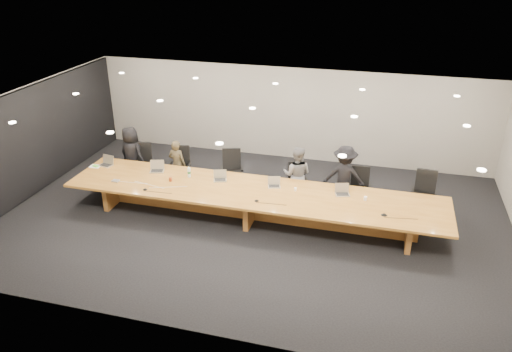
% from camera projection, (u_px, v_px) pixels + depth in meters
% --- Properties ---
extents(ground, '(12.00, 12.00, 0.00)m').
position_uv_depth(ground, '(253.00, 218.00, 12.05)').
color(ground, black).
rests_on(ground, ground).
extents(back_wall, '(12.00, 0.02, 2.80)m').
position_uv_depth(back_wall, '(288.00, 114.00, 14.96)').
color(back_wall, '#B2ADA2').
rests_on(back_wall, ground).
extents(left_wall_panel, '(0.08, 7.84, 2.74)m').
position_uv_depth(left_wall_panel, '(32.00, 142.00, 12.90)').
color(left_wall_panel, black).
rests_on(left_wall_panel, ground).
extents(conference_table, '(9.00, 1.80, 0.75)m').
position_uv_depth(conference_table, '(253.00, 199.00, 11.83)').
color(conference_table, '#945D20').
rests_on(conference_table, ground).
extents(chair_far_left, '(0.73, 0.73, 1.13)m').
position_uv_depth(chair_far_left, '(143.00, 164.00, 13.65)').
color(chair_far_left, black).
rests_on(chair_far_left, ground).
extents(chair_left, '(0.64, 0.64, 1.11)m').
position_uv_depth(chair_left, '(180.00, 166.00, 13.52)').
color(chair_left, black).
rests_on(chair_left, ground).
extents(chair_mid_left, '(0.74, 0.74, 1.16)m').
position_uv_depth(chair_mid_left, '(232.00, 171.00, 13.17)').
color(chair_mid_left, black).
rests_on(chair_mid_left, ground).
extents(chair_mid_right, '(0.67, 0.67, 1.03)m').
position_uv_depth(chair_mid_right, '(297.00, 183.00, 12.69)').
color(chair_mid_right, black).
rests_on(chair_mid_right, ground).
extents(chair_right, '(0.58, 0.58, 1.08)m').
position_uv_depth(chair_right, '(359.00, 188.00, 12.32)').
color(chair_right, black).
rests_on(chair_right, ground).
extents(chair_far_right, '(0.65, 0.65, 1.16)m').
position_uv_depth(chair_far_right, '(424.00, 194.00, 11.94)').
color(chair_far_right, black).
rests_on(chair_far_right, ground).
extents(person_a, '(0.87, 0.68, 1.57)m').
position_uv_depth(person_a, '(132.00, 154.00, 13.68)').
color(person_a, black).
rests_on(person_a, ground).
extents(person_b, '(0.53, 0.38, 1.36)m').
position_uv_depth(person_b, '(177.00, 164.00, 13.33)').
color(person_b, '#39301F').
rests_on(person_b, ground).
extents(person_c, '(0.74, 0.58, 1.49)m').
position_uv_depth(person_c, '(297.00, 175.00, 12.56)').
color(person_c, slate).
rests_on(person_c, ground).
extents(person_d, '(1.07, 0.64, 1.62)m').
position_uv_depth(person_d, '(344.00, 177.00, 12.32)').
color(person_d, black).
rests_on(person_d, ground).
extents(laptop_a, '(0.38, 0.30, 0.27)m').
position_uv_depth(laptop_a, '(105.00, 161.00, 13.01)').
color(laptop_a, '#B9A68D').
rests_on(laptop_a, conference_table).
extents(laptop_b, '(0.41, 0.35, 0.28)m').
position_uv_depth(laptop_b, '(157.00, 167.00, 12.68)').
color(laptop_b, tan).
rests_on(laptop_b, conference_table).
extents(laptop_c, '(0.37, 0.32, 0.25)m').
position_uv_depth(laptop_c, '(220.00, 176.00, 12.20)').
color(laptop_c, tan).
rests_on(laptop_c, conference_table).
extents(laptop_d, '(0.34, 0.29, 0.23)m').
position_uv_depth(laptop_d, '(274.00, 182.00, 11.88)').
color(laptop_d, '#C4B596').
rests_on(laptop_d, conference_table).
extents(laptop_e, '(0.38, 0.32, 0.26)m').
position_uv_depth(laptop_e, '(343.00, 190.00, 11.49)').
color(laptop_e, tan).
rests_on(laptop_e, conference_table).
extents(water_bottle, '(0.09, 0.09, 0.25)m').
position_uv_depth(water_bottle, '(189.00, 172.00, 12.39)').
color(water_bottle, silver).
rests_on(water_bottle, conference_table).
extents(amber_mug, '(0.10, 0.10, 0.10)m').
position_uv_depth(amber_mug, '(170.00, 179.00, 12.20)').
color(amber_mug, maroon).
rests_on(amber_mug, conference_table).
extents(paper_cup_near, '(0.08, 0.08, 0.08)m').
position_uv_depth(paper_cup_near, '(295.00, 189.00, 11.72)').
color(paper_cup_near, white).
rests_on(paper_cup_near, conference_table).
extents(paper_cup_far, '(0.10, 0.10, 0.09)m').
position_uv_depth(paper_cup_far, '(365.00, 199.00, 11.28)').
color(paper_cup_far, white).
rests_on(paper_cup_far, conference_table).
extents(notepad, '(0.28, 0.23, 0.02)m').
position_uv_depth(notepad, '(95.00, 166.00, 13.01)').
color(notepad, white).
rests_on(notepad, conference_table).
extents(lime_gadget, '(0.17, 0.13, 0.02)m').
position_uv_depth(lime_gadget, '(95.00, 166.00, 12.98)').
color(lime_gadget, '#5DC935').
rests_on(lime_gadget, notepad).
extents(av_box, '(0.18, 0.13, 0.03)m').
position_uv_depth(av_box, '(116.00, 181.00, 12.21)').
color(av_box, '#B6B6BB').
rests_on(av_box, conference_table).
extents(mic_left, '(0.13, 0.13, 0.03)m').
position_uv_depth(mic_left, '(145.00, 189.00, 11.79)').
color(mic_left, black).
rests_on(mic_left, conference_table).
extents(mic_center, '(0.12, 0.12, 0.03)m').
position_uv_depth(mic_center, '(257.00, 200.00, 11.27)').
color(mic_center, black).
rests_on(mic_center, conference_table).
extents(mic_right, '(0.16, 0.16, 0.03)m').
position_uv_depth(mic_right, '(384.00, 214.00, 10.67)').
color(mic_right, black).
rests_on(mic_right, conference_table).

